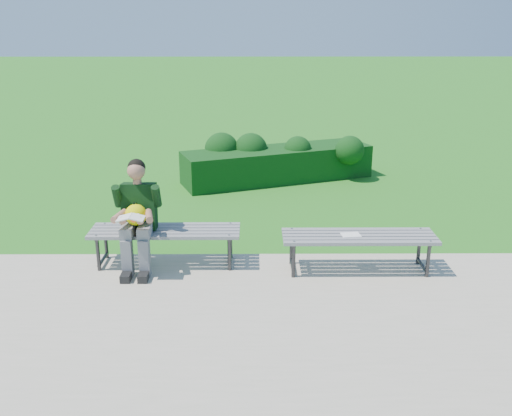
% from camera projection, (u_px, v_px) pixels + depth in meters
% --- Properties ---
extents(ground, '(80.00, 80.00, 0.00)m').
position_uv_depth(ground, '(231.00, 255.00, 7.31)').
color(ground, '#2D7722').
rests_on(ground, ground).
extents(walkway, '(30.00, 3.50, 0.02)m').
position_uv_depth(walkway, '(225.00, 324.00, 5.64)').
color(walkway, '#A6998A').
rests_on(walkway, ground).
extents(hedge, '(3.62, 2.07, 0.89)m').
position_uv_depth(hedge, '(275.00, 160.00, 10.61)').
color(hedge, '#0D390F').
rests_on(hedge, ground).
extents(bench_left, '(1.80, 0.50, 0.46)m').
position_uv_depth(bench_left, '(165.00, 234.00, 6.89)').
color(bench_left, gray).
rests_on(bench_left, walkway).
extents(bench_right, '(1.80, 0.50, 0.46)m').
position_uv_depth(bench_right, '(359.00, 239.00, 6.71)').
color(bench_right, gray).
rests_on(bench_right, walkway).
extents(seated_boy, '(0.56, 0.76, 1.31)m').
position_uv_depth(seated_boy, '(137.00, 213.00, 6.70)').
color(seated_boy, slate).
rests_on(seated_boy, walkway).
extents(paper_sheet, '(0.24, 0.19, 0.01)m').
position_uv_depth(paper_sheet, '(351.00, 235.00, 6.69)').
color(paper_sheet, white).
rests_on(paper_sheet, bench_right).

